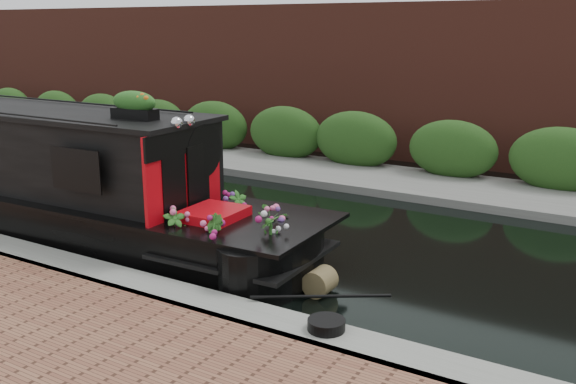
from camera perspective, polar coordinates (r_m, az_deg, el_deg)
The scene contains 8 objects.
ground at distance 11.44m, azimuth -4.47°, elevation -2.89°, with size 80.00×80.00×0.00m, color black.
near_bank_coping at distance 9.14m, azimuth -16.74°, elevation -8.09°, with size 40.00×0.60×0.50m, color gray.
far_bank_path at distance 14.92m, azimuth 4.98°, elevation 1.25°, with size 40.00×2.40×0.34m, color slate.
far_hedge at distance 15.71m, azimuth 6.44°, elevation 1.89°, with size 40.00×1.10×2.80m, color #234918.
far_brick_wall at distance 17.60m, azimuth 9.35°, elevation 3.16°, with size 40.00×1.00×8.00m, color #5E2A20.
narrowboat at distance 12.33m, azimuth -23.21°, elevation 1.09°, with size 11.55×2.44×2.71m.
rope_fender at distance 8.47m, azimuth 2.87°, elevation -7.98°, with size 0.36×0.36×0.36m, color brown.
coiled_mooring_rope at distance 7.05m, azimuth 3.43°, elevation -11.69°, with size 0.41×0.41×0.12m, color black.
Camera 1 is at (6.42, -8.83, 3.42)m, focal length 40.00 mm.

